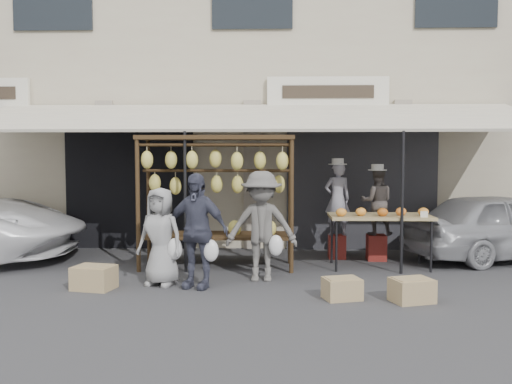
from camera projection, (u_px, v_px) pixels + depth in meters
ground_plane at (243, 289)px, 8.15m from camera, size 90.00×90.00×0.00m
shophouse at (257, 85)px, 14.37m from camera, size 24.00×6.15×7.30m
awning at (250, 118)px, 10.24m from camera, size 10.00×2.35×2.92m
banana_rack at (216, 176)px, 9.55m from camera, size 2.60×0.90×2.24m
produce_table at (380, 217)px, 9.61m from camera, size 1.70×0.90×1.04m
vendor_left at (337, 199)px, 10.46m from camera, size 0.54×0.41×1.34m
vendor_right at (377, 202)px, 10.28m from camera, size 0.63×0.52×1.20m
customer_left at (160, 237)px, 8.37m from camera, size 0.81×0.66×1.44m
customer_mid at (196, 231)px, 8.21m from camera, size 1.05×0.67×1.66m
customer_right at (262, 226)px, 8.66m from camera, size 1.10×0.66×1.68m
stool_left at (337, 247)px, 10.52m from camera, size 0.31×0.31×0.43m
stool_right at (376, 247)px, 10.34m from camera, size 0.42×0.42×0.47m
crate_near_a at (342, 289)px, 7.60m from camera, size 0.55×0.47×0.28m
crate_near_b at (412, 290)px, 7.45m from camera, size 0.61×0.53×0.31m
crate_far at (94, 278)px, 8.15m from camera, size 0.63×0.53×0.33m
sedan at (504, 226)px, 10.34m from camera, size 3.94×2.53×1.25m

